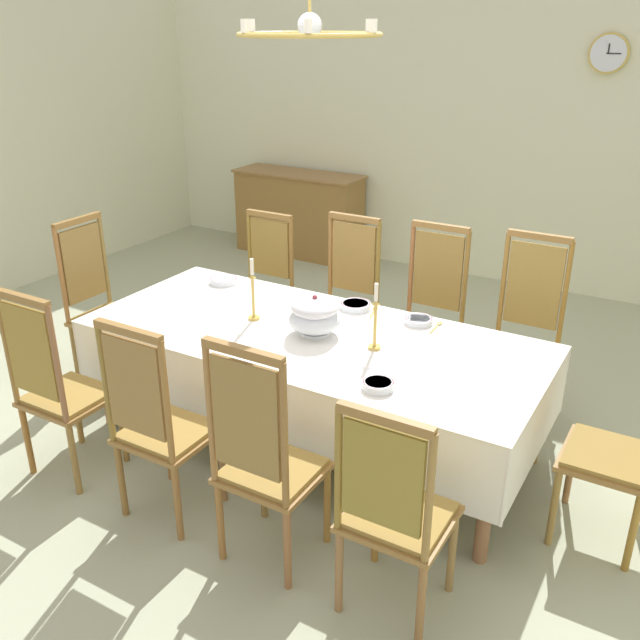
% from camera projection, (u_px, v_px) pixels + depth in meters
% --- Properties ---
extents(ground, '(7.74, 6.74, 0.04)m').
position_uv_depth(ground, '(319.00, 437.00, 4.39)').
color(ground, '#A8AF90').
extents(back_wall, '(7.74, 0.08, 3.03)m').
position_uv_depth(back_wall, '(503.00, 124.00, 6.48)').
color(back_wall, silver).
rests_on(back_wall, ground).
extents(dining_table, '(2.67, 1.15, 0.73)m').
position_uv_depth(dining_table, '(311.00, 344.00, 4.05)').
color(dining_table, olive).
rests_on(dining_table, ground).
extents(tablecloth, '(2.69, 1.17, 0.42)m').
position_uv_depth(tablecloth, '(311.00, 350.00, 4.07)').
color(tablecloth, white).
rests_on(tablecloth, dining_table).
extents(chair_south_a, '(0.44, 0.42, 1.15)m').
position_uv_depth(chair_south_a, '(57.00, 385.00, 3.79)').
color(chair_south_a, olive).
rests_on(chair_south_a, ground).
extents(chair_north_a, '(0.44, 0.42, 1.07)m').
position_uv_depth(chair_north_a, '(262.00, 282.00, 5.36)').
color(chair_north_a, '#95612E').
rests_on(chair_north_a, ground).
extents(chair_south_b, '(0.44, 0.42, 1.13)m').
position_uv_depth(chair_south_b, '(158.00, 422.00, 3.46)').
color(chair_south_b, olive).
rests_on(chair_south_b, ground).
extents(chair_north_b, '(0.44, 0.42, 1.15)m').
position_uv_depth(chair_north_b, '(345.00, 296.00, 5.01)').
color(chair_north_b, '#93602C').
rests_on(chair_north_b, ground).
extents(chair_south_c, '(0.44, 0.42, 1.19)m').
position_uv_depth(chair_south_c, '(264.00, 457.00, 3.15)').
color(chair_south_c, olive).
rests_on(chair_south_c, ground).
extents(chair_north_c, '(0.44, 0.42, 1.17)m').
position_uv_depth(chair_north_c, '(429.00, 312.00, 4.71)').
color(chair_north_c, olive).
rests_on(chair_north_c, ground).
extents(chair_south_d, '(0.44, 0.42, 1.07)m').
position_uv_depth(chair_south_d, '(394.00, 509.00, 2.87)').
color(chair_south_d, olive).
rests_on(chair_south_d, ground).
extents(chair_north_d, '(0.44, 0.42, 1.21)m').
position_uv_depth(chair_north_d, '(524.00, 331.00, 4.41)').
color(chair_north_d, olive).
rests_on(chair_north_d, ground).
extents(chair_head_west, '(0.42, 0.44, 1.17)m').
position_uv_depth(chair_head_west, '(100.00, 301.00, 4.90)').
color(chair_head_west, olive).
rests_on(chair_head_west, ground).
extents(chair_head_east, '(0.42, 0.44, 1.19)m').
position_uv_depth(chair_head_east, '(628.00, 439.00, 3.27)').
color(chair_head_east, olive).
rests_on(chair_head_east, ground).
extents(soup_tureen, '(0.31, 0.31, 0.24)m').
position_uv_depth(soup_tureen, '(315.00, 315.00, 3.97)').
color(soup_tureen, white).
rests_on(soup_tureen, tablecloth).
extents(candlestick_west, '(0.07, 0.07, 0.39)m').
position_uv_depth(candlestick_west, '(253.00, 295.00, 4.15)').
color(candlestick_west, gold).
rests_on(candlestick_west, tablecloth).
extents(candlestick_east, '(0.07, 0.07, 0.38)m').
position_uv_depth(candlestick_east, '(375.00, 322.00, 3.77)').
color(candlestick_east, gold).
rests_on(candlestick_east, tablecloth).
extents(bowl_near_left, '(0.19, 0.19, 0.04)m').
position_uv_depth(bowl_near_left, '(356.00, 305.00, 4.36)').
color(bowl_near_left, white).
rests_on(bowl_near_left, tablecloth).
extents(bowl_near_right, '(0.17, 0.17, 0.04)m').
position_uv_depth(bowl_near_right, '(419.00, 320.00, 4.15)').
color(bowl_near_right, white).
rests_on(bowl_near_right, tablecloth).
extents(bowl_far_left, '(0.19, 0.19, 0.04)m').
position_uv_depth(bowl_far_left, '(224.00, 280.00, 4.79)').
color(bowl_far_left, white).
rests_on(bowl_far_left, tablecloth).
extents(bowl_far_right, '(0.16, 0.16, 0.04)m').
position_uv_depth(bowl_far_right, '(378.00, 384.00, 3.41)').
color(bowl_far_right, white).
rests_on(bowl_far_right, tablecloth).
extents(spoon_primary, '(0.06, 0.17, 0.01)m').
position_uv_depth(spoon_primary, '(375.00, 310.00, 4.33)').
color(spoon_primary, gold).
rests_on(spoon_primary, tablecloth).
extents(spoon_secondary, '(0.03, 0.18, 0.01)m').
position_uv_depth(spoon_secondary, '(438.00, 325.00, 4.12)').
color(spoon_secondary, gold).
rests_on(spoon_secondary, tablecloth).
extents(sideboard, '(1.44, 0.48, 0.90)m').
position_uv_depth(sideboard, '(299.00, 214.00, 7.61)').
color(sideboard, olive).
rests_on(sideboard, ground).
extents(mounted_clock, '(0.33, 0.06, 0.33)m').
position_uv_depth(mounted_clock, '(609.00, 53.00, 5.78)').
color(mounted_clock, '#D1B251').
extents(chandelier, '(0.73, 0.72, 0.66)m').
position_uv_depth(chandelier, '(310.00, 32.00, 3.38)').
color(chandelier, gold).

